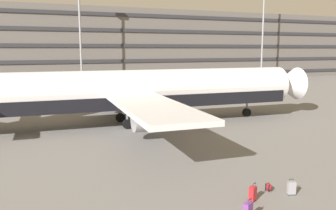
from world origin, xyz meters
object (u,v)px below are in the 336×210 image
(suitcase_black, at_px, (253,193))
(backpack_orange, at_px, (269,187))
(suitcase_silver, at_px, (292,188))
(airliner, at_px, (132,92))

(suitcase_black, relative_size, backpack_orange, 1.92)
(suitcase_black, distance_m, suitcase_silver, 2.24)
(airliner, distance_m, suitcase_silver, 19.28)
(backpack_orange, bearing_deg, airliner, 95.92)
(suitcase_silver, bearing_deg, backpack_orange, 131.85)
(airliner, xyz_separation_m, suitcase_silver, (2.61, -18.89, -2.84))
(airliner, height_order, suitcase_silver, airliner)
(airliner, xyz_separation_m, backpack_orange, (1.87, -18.07, -3.00))
(suitcase_black, bearing_deg, airliner, 91.15)
(airliner, relative_size, suitcase_silver, 47.39)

